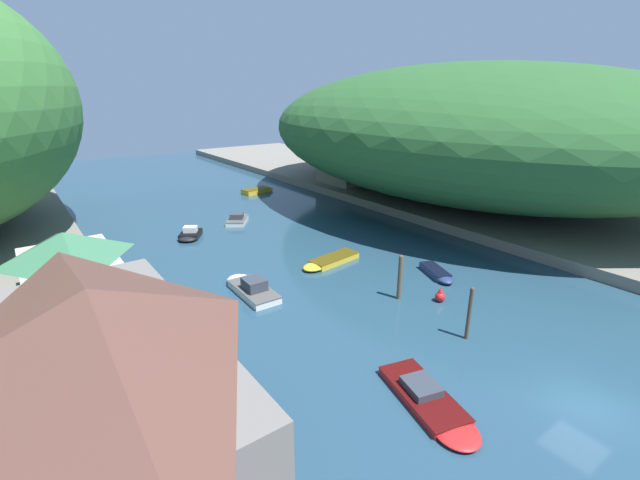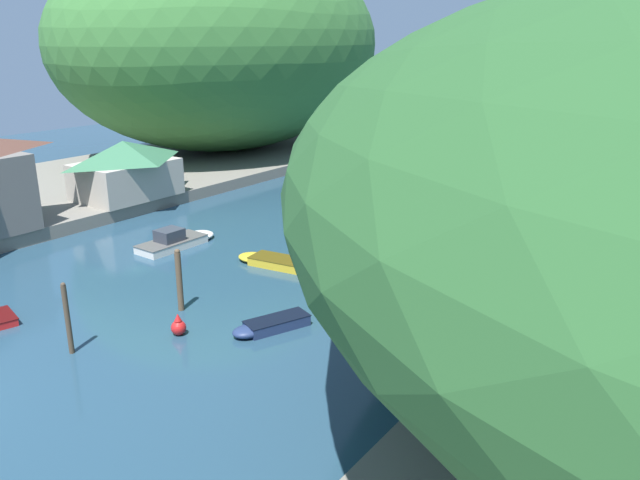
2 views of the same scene
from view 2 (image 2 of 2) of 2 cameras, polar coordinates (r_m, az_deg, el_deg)
name	(u,v)px [view 2 (image 2 of 2)]	position (r m, az deg, el deg)	size (l,w,h in m)	color
water_surface	(350,228)	(45.88, 2.79, 1.09)	(130.00, 130.00, 0.00)	#234256
left_bank	(122,177)	(63.48, -17.66, 5.48)	(22.00, 120.00, 0.98)	slate
hillside_left	(227,45)	(73.95, -8.53, 17.25)	(29.76, 41.67, 23.26)	#387033
boathouse_shed	(125,168)	(52.78, -17.39, 6.28)	(5.78, 8.11, 4.57)	#B2A899
boat_yellow_tender	(392,205)	(51.25, 6.62, 3.19)	(4.10, 4.60, 1.09)	silver
boat_small_dinghy	(543,193)	(58.27, 19.74, 4.04)	(5.13, 2.55, 0.67)	gold
boat_white_cruiser	(268,326)	(30.08, -4.76, -7.80)	(2.56, 4.05, 0.54)	navy
boat_cabin_cruiser	(178,240)	(42.90, -12.85, -0.01)	(2.15, 5.90, 1.33)	silver
boat_near_quay	(312,200)	(52.63, -0.73, 3.72)	(3.31, 3.72, 1.10)	black
boat_red_skiff	(276,262)	(38.35, -4.02, -1.98)	(5.87, 2.40, 0.52)	gold
mooring_post_nearest	(67,318)	(29.51, -22.09, -6.64)	(0.23, 0.23, 3.36)	#4C3D2D
mooring_post_second	(179,280)	(32.40, -12.75, -3.56)	(0.31, 0.31, 3.32)	brown
channel_buoy_near	(178,326)	(30.28, -12.81, -7.72)	(0.72, 0.72, 1.07)	red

